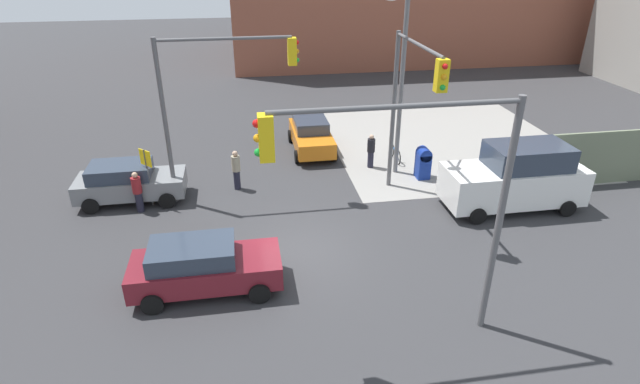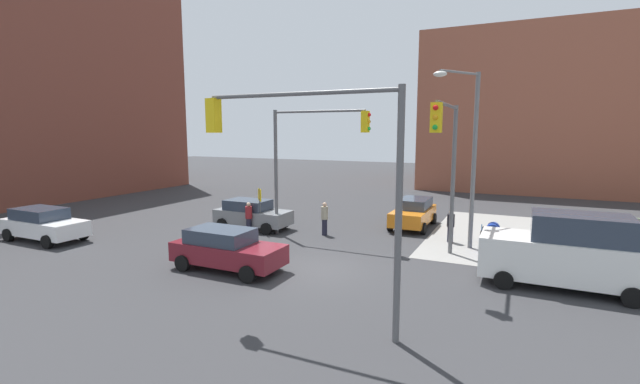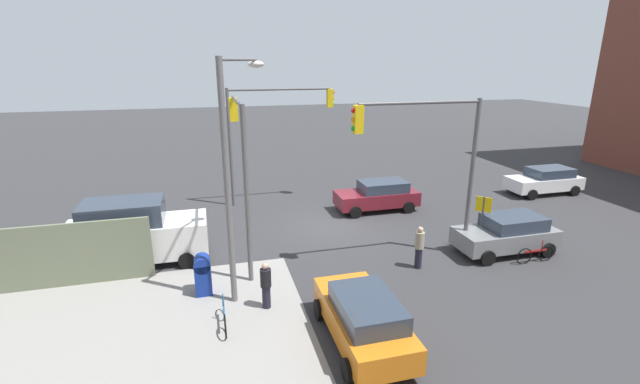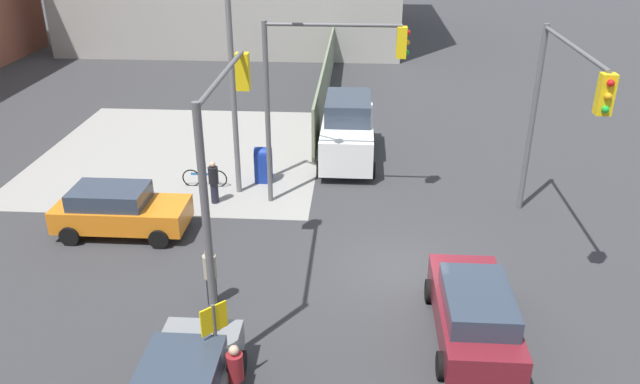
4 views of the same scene
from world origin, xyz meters
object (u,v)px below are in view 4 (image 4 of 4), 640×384
at_px(street_lamp_corner, 240,71).
at_px(sedan_orange, 119,210).
at_px(mailbox_blue, 263,163).
at_px(van_white_delivery, 348,130).
at_px(pedestrian_walking_north, 236,377).
at_px(pedestrian_waiting, 214,182).
at_px(pedestrian_crossing, 211,275).
at_px(traffic_signal_ne_corner, 320,79).
at_px(bicycle_leaning_on_fence, 205,178).
at_px(coupe_maroon, 474,311).
at_px(traffic_signal_nw_corner, 223,154).
at_px(traffic_signal_se_corner, 558,101).

bearing_deg(street_lamp_corner, sedan_orange, 131.88).
height_order(mailbox_blue, van_white_delivery, van_white_delivery).
bearing_deg(pedestrian_walking_north, pedestrian_waiting, -104.01).
bearing_deg(pedestrian_crossing, van_white_delivery, -134.99).
bearing_deg(van_white_delivery, traffic_signal_ne_corner, 168.34).
relative_size(sedan_orange, bicycle_leaning_on_fence, 2.44).
bearing_deg(coupe_maroon, traffic_signal_nw_corner, 84.52).
bearing_deg(traffic_signal_nw_corner, sedan_orange, 47.09).
height_order(mailbox_blue, pedestrian_waiting, pedestrian_waiting).
bearing_deg(mailbox_blue, bicycle_leaning_on_fence, 105.28).
bearing_deg(pedestrian_walking_north, traffic_signal_se_corner, -165.22).
xyz_separation_m(traffic_signal_nw_corner, coupe_maroon, (-0.59, -6.13, -3.77)).
xyz_separation_m(street_lamp_corner, pedestrian_crossing, (-7.00, -0.29, -3.79)).
bearing_deg(pedestrian_waiting, traffic_signal_ne_corner, 168.89).
height_order(street_lamp_corner, pedestrian_waiting, street_lamp_corner).
bearing_deg(pedestrian_crossing, coupe_maroon, 143.49).
bearing_deg(coupe_maroon, mailbox_blue, 35.52).
bearing_deg(traffic_signal_se_corner, traffic_signal_nw_corner, 117.49).
relative_size(coupe_maroon, sedan_orange, 1.04).
bearing_deg(sedan_orange, bicycle_leaning_on_fence, -26.32).
bearing_deg(bicycle_leaning_on_fence, coupe_maroon, -134.54).
height_order(traffic_signal_nw_corner, bicycle_leaning_on_fence, traffic_signal_nw_corner).
distance_m(traffic_signal_nw_corner, traffic_signal_ne_corner, 7.23).
height_order(pedestrian_crossing, pedestrian_walking_north, pedestrian_crossing).
distance_m(traffic_signal_ne_corner, pedestrian_waiting, 5.36).
height_order(sedan_orange, pedestrian_walking_north, pedestrian_walking_north).
bearing_deg(pedestrian_walking_north, mailbox_blue, -113.41).
height_order(traffic_signal_se_corner, pedestrian_crossing, traffic_signal_se_corner).
distance_m(mailbox_blue, bicycle_leaning_on_fence, 2.32).
bearing_deg(coupe_maroon, traffic_signal_ne_corner, 29.62).
relative_size(sedan_orange, pedestrian_waiting, 2.63).
bearing_deg(traffic_signal_se_corner, mailbox_blue, 67.10).
bearing_deg(pedestrian_crossing, pedestrian_walking_north, 82.73).
bearing_deg(traffic_signal_nw_corner, pedestrian_waiting, 16.63).
xyz_separation_m(sedan_orange, pedestrian_walking_north, (-7.57, -5.29, 0.03)).
distance_m(sedan_orange, bicycle_leaning_on_fence, 4.30).
distance_m(traffic_signal_se_corner, bicycle_leaning_on_fence, 12.93).
distance_m(traffic_signal_se_corner, traffic_signal_ne_corner, 7.55).
distance_m(coupe_maroon, pedestrian_crossing, 6.91).
bearing_deg(traffic_signal_ne_corner, street_lamp_corner, 79.89).
height_order(pedestrian_walking_north, bicycle_leaning_on_fence, pedestrian_walking_north).
xyz_separation_m(traffic_signal_nw_corner, pedestrian_crossing, (0.50, 0.70, -3.71)).
distance_m(traffic_signal_se_corner, pedestrian_waiting, 11.82).
xyz_separation_m(traffic_signal_nw_corner, traffic_signal_se_corner, (4.68, -9.00, 0.04)).
xyz_separation_m(street_lamp_corner, pedestrian_walking_north, (-10.80, -1.69, -3.83)).
bearing_deg(bicycle_leaning_on_fence, traffic_signal_ne_corner, -103.70).
height_order(traffic_signal_se_corner, traffic_signal_ne_corner, same).
bearing_deg(bicycle_leaning_on_fence, pedestrian_waiting, -153.54).
bearing_deg(traffic_signal_se_corner, pedestrian_crossing, 113.35).
relative_size(traffic_signal_se_corner, coupe_maroon, 1.46).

